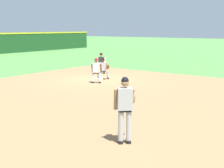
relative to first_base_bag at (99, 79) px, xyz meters
The scene contains 8 objects.
ground_plane 0.04m from the first_base_bag, ahead, with size 160.00×160.00×0.00m, color #518942.
infield_dirt_patch 5.50m from the first_base_bag, 137.62° to the right, with size 18.00×18.00×0.01m, color #9E754C.
first_base_bag is the anchor object (origin of this frame).
baseball 5.91m from the first_base_bag, 132.89° to the right, with size 0.07×0.07×0.07m, color white.
pitcher 11.01m from the first_base_bag, 137.53° to the right, with size 0.85×0.56×1.86m.
first_baseman 0.75m from the first_base_bag, 45.43° to the right, with size 0.76×1.08×1.34m.
baserunner 1.55m from the first_base_bag, 147.24° to the right, with size 0.63×0.68×1.46m.
umpire 2.55m from the first_base_bag, 34.76° to the left, with size 0.66×0.68×1.46m.
Camera 1 is at (-14.93, -11.98, 3.14)m, focal length 50.00 mm.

